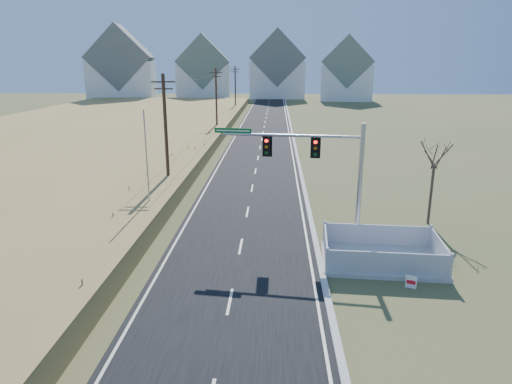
% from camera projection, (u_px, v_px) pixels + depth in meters
% --- Properties ---
extents(ground, '(260.00, 260.00, 0.00)m').
position_uv_depth(ground, '(234.00, 281.00, 21.21)').
color(ground, '#4A5127').
rests_on(ground, ground).
extents(road, '(8.00, 180.00, 0.06)m').
position_uv_depth(road, '(264.00, 129.00, 69.23)').
color(road, black).
rests_on(road, ground).
extents(curb, '(0.30, 180.00, 0.18)m').
position_uv_depth(curb, '(291.00, 129.00, 69.03)').
color(curb, '#B2AFA8').
rests_on(curb, ground).
extents(reed_marsh, '(38.00, 110.00, 1.30)m').
position_uv_depth(reed_marsh, '(81.00, 134.00, 60.47)').
color(reed_marsh, '#A9894C').
rests_on(reed_marsh, ground).
extents(utility_pole_near, '(1.80, 0.26, 9.00)m').
position_uv_depth(utility_pole_near, '(166.00, 132.00, 34.60)').
color(utility_pole_near, '#422D1E').
rests_on(utility_pole_near, ground).
extents(utility_pole_mid, '(1.80, 0.26, 9.00)m').
position_uv_depth(utility_pole_mid, '(216.00, 100.00, 63.42)').
color(utility_pole_mid, '#422D1E').
rests_on(utility_pole_mid, ground).
extents(utility_pole_far, '(1.80, 0.26, 9.00)m').
position_uv_depth(utility_pole_far, '(235.00, 88.00, 92.24)').
color(utility_pole_far, '#422D1E').
rests_on(utility_pole_far, ground).
extents(condo_nw, '(17.69, 13.38, 19.05)m').
position_uv_depth(condo_nw, '(121.00, 70.00, 116.76)').
color(condo_nw, white).
rests_on(condo_nw, ground).
extents(condo_nnw, '(14.93, 11.17, 17.03)m').
position_uv_depth(condo_nnw, '(204.00, 73.00, 123.81)').
color(condo_nnw, white).
rests_on(condo_nnw, ground).
extents(condo_n, '(15.27, 10.20, 18.54)m').
position_uv_depth(condo_n, '(277.00, 70.00, 126.62)').
color(condo_n, white).
rests_on(condo_n, ground).
extents(condo_ne, '(14.12, 10.51, 16.52)m').
position_uv_depth(condo_ne, '(347.00, 74.00, 118.38)').
color(condo_ne, white).
rests_on(condo_ne, ground).
extents(traffic_signal_mast, '(8.37, 1.31, 6.70)m').
position_uv_depth(traffic_signal_mast, '(327.00, 169.00, 25.07)').
color(traffic_signal_mast, '#9EA0A5').
rests_on(traffic_signal_mast, ground).
extents(fence_enclosure, '(6.18, 4.45, 1.35)m').
position_uv_depth(fence_enclosure, '(381.00, 257.00, 23.10)').
color(fence_enclosure, '#B7B5AD').
rests_on(fence_enclosure, ground).
extents(open_sign, '(0.46, 0.25, 0.61)m').
position_uv_depth(open_sign, '(411.00, 282.00, 20.40)').
color(open_sign, white).
rests_on(open_sign, ground).
extents(flagpole, '(0.32, 0.32, 7.05)m').
position_uv_depth(flagpole, '(148.00, 177.00, 28.68)').
color(flagpole, '#B7B5AD').
rests_on(flagpole, ground).
extents(bare_tree, '(2.10, 2.10, 5.58)m').
position_uv_depth(bare_tree, '(435.00, 153.00, 27.56)').
color(bare_tree, '#4C3F33').
rests_on(bare_tree, ground).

